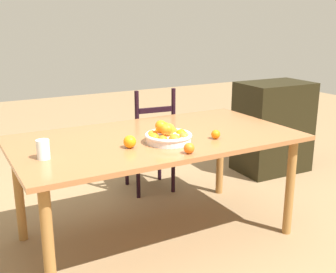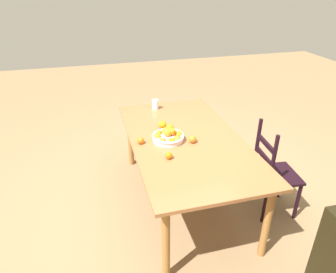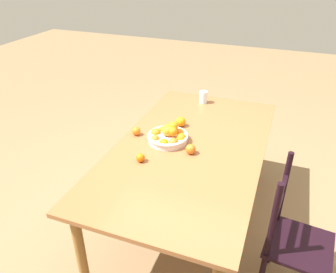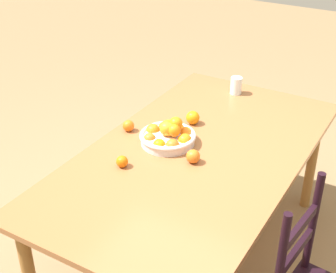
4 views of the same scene
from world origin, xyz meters
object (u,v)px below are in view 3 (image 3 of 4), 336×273
at_px(fruit_bowl, 168,135).
at_px(dining_table, 190,154).
at_px(chair_near_window, 292,241).
at_px(orange_loose_0, 181,122).
at_px(orange_loose_2, 191,149).
at_px(orange_loose_3, 136,131).
at_px(orange_loose_1, 140,158).
at_px(drinking_glass, 203,97).

bearing_deg(fruit_bowl, dining_table, 87.75).
height_order(dining_table, chair_near_window, chair_near_window).
xyz_separation_m(orange_loose_0, orange_loose_2, (0.37, 0.20, -0.00)).
height_order(orange_loose_0, orange_loose_3, orange_loose_0).
height_order(chair_near_window, orange_loose_2, chair_near_window).
bearing_deg(orange_loose_2, chair_near_window, 71.49).
relative_size(chair_near_window, orange_loose_1, 15.81).
xyz_separation_m(dining_table, orange_loose_3, (-0.01, -0.44, 0.11)).
height_order(orange_loose_2, orange_loose_3, orange_loose_2).
bearing_deg(chair_near_window, orange_loose_0, 63.01).
bearing_deg(fruit_bowl, orange_loose_3, -89.78).
distance_m(orange_loose_2, orange_loose_3, 0.48).
bearing_deg(orange_loose_1, drinking_glass, 173.00).
relative_size(dining_table, chair_near_window, 2.01).
relative_size(dining_table, orange_loose_3, 29.46).
xyz_separation_m(chair_near_window, drinking_glass, (-1.14, -0.91, 0.38)).
xyz_separation_m(fruit_bowl, orange_loose_1, (0.32, -0.08, -0.02)).
distance_m(chair_near_window, orange_loose_3, 1.33).
bearing_deg(dining_table, chair_near_window, 65.88).
height_order(orange_loose_0, orange_loose_1, orange_loose_0).
height_order(orange_loose_1, orange_loose_2, orange_loose_2).
bearing_deg(orange_loose_3, orange_loose_0, 133.65).
xyz_separation_m(dining_table, drinking_glass, (-0.78, -0.12, 0.13)).
bearing_deg(orange_loose_2, orange_loose_0, -151.76).
distance_m(orange_loose_2, drinking_glass, 0.90).
xyz_separation_m(orange_loose_2, orange_loose_3, (-0.11, -0.47, -0.00)).
distance_m(fruit_bowl, orange_loose_2, 0.23).
height_order(orange_loose_2, drinking_glass, drinking_glass).
bearing_deg(chair_near_window, orange_loose_2, 77.58).
bearing_deg(orange_loose_1, orange_loose_0, 171.21).
relative_size(chair_near_window, orange_loose_3, 14.65).
relative_size(chair_near_window, fruit_bowl, 3.11).
xyz_separation_m(chair_near_window, fruit_bowl, (-0.36, -0.96, 0.37)).
height_order(orange_loose_0, orange_loose_2, orange_loose_0).
height_order(dining_table, orange_loose_0, orange_loose_0).
bearing_deg(orange_loose_2, dining_table, -161.45).
distance_m(orange_loose_0, orange_loose_2, 0.42).
bearing_deg(orange_loose_2, fruit_bowl, -117.39).
bearing_deg(orange_loose_0, fruit_bowl, -2.13).
distance_m(fruit_bowl, orange_loose_1, 0.33).
distance_m(chair_near_window, orange_loose_0, 1.19).
height_order(fruit_bowl, orange_loose_3, fruit_bowl).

